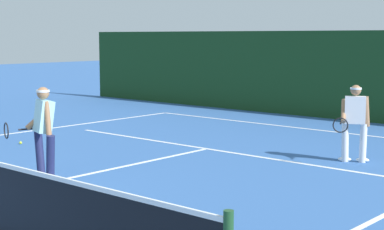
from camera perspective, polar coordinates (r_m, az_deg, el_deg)
court_line_baseline_far at (r=17.12m, az=10.16°, el=-1.21°), size 10.36×0.10×0.01m
court_line_service at (r=13.83m, az=1.37°, el=-3.12°), size 8.45×0.10×0.01m
court_line_centre at (r=11.55m, az=-9.14°, el=-5.29°), size 0.10×6.40×0.01m
player_near at (r=11.19m, az=-13.52°, el=-1.19°), size 1.05×0.87×1.62m
player_far at (r=12.68m, az=14.73°, el=-0.46°), size 0.65×0.92×1.54m
tennis_ball at (r=14.95m, az=-15.50°, el=-2.48°), size 0.07×0.07×0.07m
tennis_ball_extra at (r=13.49m, az=-13.00°, el=-3.44°), size 0.07×0.07×0.07m
back_fence_windscreen at (r=19.02m, az=13.89°, el=3.55°), size 22.19×0.12×2.66m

